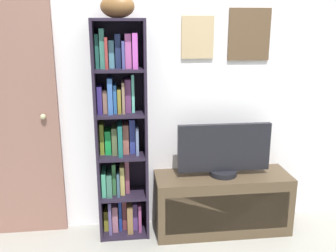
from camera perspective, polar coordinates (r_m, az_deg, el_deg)
back_wall at (r=2.95m, az=2.83°, el=6.29°), size 4.80×0.08×2.34m
bookshelf at (r=2.85m, az=-7.47°, el=-1.32°), size 0.38×0.28×1.69m
football at (r=2.71m, az=-7.90°, el=17.96°), size 0.29×0.23×0.16m
tv_stand at (r=3.09m, az=8.39°, el=-11.69°), size 1.08×0.37×0.48m
television at (r=2.91m, az=8.72°, el=-3.79°), size 0.74×0.22×0.42m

